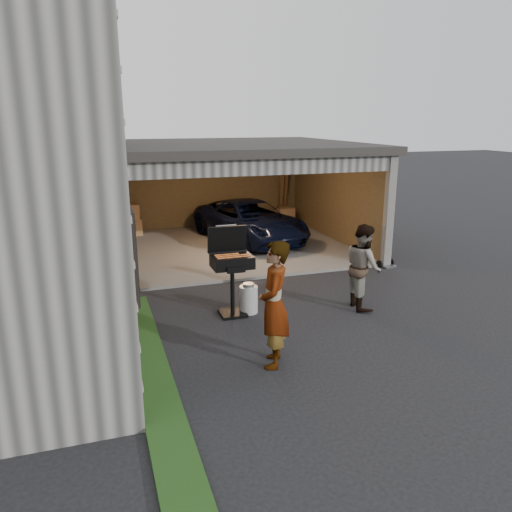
{
  "coord_description": "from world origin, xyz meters",
  "views": [
    {
      "loc": [
        -2.85,
        -6.71,
        3.55
      ],
      "look_at": [
        -0.16,
        1.47,
        1.15
      ],
      "focal_mm": 35.0,
      "sensor_mm": 36.0,
      "label": 1
    }
  ],
  "objects_px": {
    "woman": "(274,305)",
    "bbq_grill": "(232,264)",
    "hand_truck": "(387,259)",
    "plywood_panel": "(131,308)",
    "minivan": "(250,223)",
    "propane_tank": "(249,299)",
    "man": "(363,266)"
  },
  "relations": [
    {
      "from": "woman",
      "to": "propane_tank",
      "type": "distance_m",
      "value": 2.19
    },
    {
      "from": "man",
      "to": "minivan",
      "type": "bearing_deg",
      "value": 12.38
    },
    {
      "from": "man",
      "to": "plywood_panel",
      "type": "distance_m",
      "value": 4.35
    },
    {
      "from": "bbq_grill",
      "to": "hand_truck",
      "type": "xyz_separation_m",
      "value": [
        4.44,
        1.78,
        -0.77
      ]
    },
    {
      "from": "minivan",
      "to": "man",
      "type": "height_order",
      "value": "man"
    },
    {
      "from": "woman",
      "to": "minivan",
      "type": "bearing_deg",
      "value": -173.06
    },
    {
      "from": "minivan",
      "to": "plywood_panel",
      "type": "relative_size",
      "value": 5.02
    },
    {
      "from": "minivan",
      "to": "propane_tank",
      "type": "relative_size",
      "value": 8.11
    },
    {
      "from": "woman",
      "to": "hand_truck",
      "type": "relative_size",
      "value": 1.79
    },
    {
      "from": "man",
      "to": "propane_tank",
      "type": "distance_m",
      "value": 2.27
    },
    {
      "from": "propane_tank",
      "to": "bbq_grill",
      "type": "bearing_deg",
      "value": 177.17
    },
    {
      "from": "hand_truck",
      "to": "propane_tank",
      "type": "bearing_deg",
      "value": -168.91
    },
    {
      "from": "man",
      "to": "propane_tank",
      "type": "bearing_deg",
      "value": 86.89
    },
    {
      "from": "propane_tank",
      "to": "minivan",
      "type": "bearing_deg",
      "value": 72.16
    },
    {
      "from": "woman",
      "to": "plywood_panel",
      "type": "height_order",
      "value": "woman"
    },
    {
      "from": "minivan",
      "to": "bbq_grill",
      "type": "distance_m",
      "value": 5.59
    },
    {
      "from": "propane_tank",
      "to": "woman",
      "type": "bearing_deg",
      "value": -97.17
    },
    {
      "from": "woman",
      "to": "bbq_grill",
      "type": "height_order",
      "value": "woman"
    },
    {
      "from": "propane_tank",
      "to": "plywood_panel",
      "type": "bearing_deg",
      "value": -176.1
    },
    {
      "from": "bbq_grill",
      "to": "propane_tank",
      "type": "height_order",
      "value": "bbq_grill"
    },
    {
      "from": "man",
      "to": "propane_tank",
      "type": "height_order",
      "value": "man"
    },
    {
      "from": "bbq_grill",
      "to": "plywood_panel",
      "type": "height_order",
      "value": "bbq_grill"
    },
    {
      "from": "woman",
      "to": "propane_tank",
      "type": "xyz_separation_m",
      "value": [
        0.26,
        2.07,
        -0.68
      ]
    },
    {
      "from": "woman",
      "to": "bbq_grill",
      "type": "relative_size",
      "value": 1.16
    },
    {
      "from": "woman",
      "to": "man",
      "type": "relative_size",
      "value": 1.15
    },
    {
      "from": "woman",
      "to": "man",
      "type": "xyz_separation_m",
      "value": [
        2.42,
        1.66,
        -0.13
      ]
    },
    {
      "from": "plywood_panel",
      "to": "hand_truck",
      "type": "relative_size",
      "value": 0.79
    },
    {
      "from": "hand_truck",
      "to": "bbq_grill",
      "type": "bearing_deg",
      "value": -170.6
    },
    {
      "from": "woman",
      "to": "bbq_grill",
      "type": "bearing_deg",
      "value": -156.56
    },
    {
      "from": "propane_tank",
      "to": "hand_truck",
      "type": "bearing_deg",
      "value": 23.5
    },
    {
      "from": "hand_truck",
      "to": "plywood_panel",
      "type": "bearing_deg",
      "value": -175.25
    },
    {
      "from": "woman",
      "to": "hand_truck",
      "type": "height_order",
      "value": "woman"
    }
  ]
}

